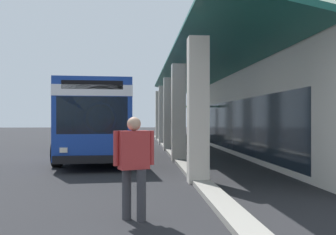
% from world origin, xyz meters
% --- Properties ---
extents(ground, '(120.00, 120.00, 0.00)m').
position_xyz_m(ground, '(0.00, 8.00, 0.00)').
color(ground, '#262628').
extents(curb_strip, '(32.90, 0.50, 0.12)m').
position_xyz_m(curb_strip, '(-2.75, 5.04, 0.06)').
color(curb_strip, '#9E998E').
rests_on(curb_strip, ground).
extents(transit_bus, '(11.40, 3.61, 3.34)m').
position_xyz_m(transit_bus, '(0.57, 1.37, 1.85)').
color(transit_bus, '#193D9E').
rests_on(transit_bus, ground).
extents(pedestrian, '(0.39, 0.70, 1.77)m').
position_xyz_m(pedestrian, '(12.15, 3.30, 1.01)').
color(pedestrian, '#38383D').
rests_on(pedestrian, ground).
extents(potted_palm, '(1.56, 1.68, 2.76)m').
position_xyz_m(potted_palm, '(-10.83, 6.62, 0.57)').
color(potted_palm, '#4C4742').
rests_on(potted_palm, ground).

